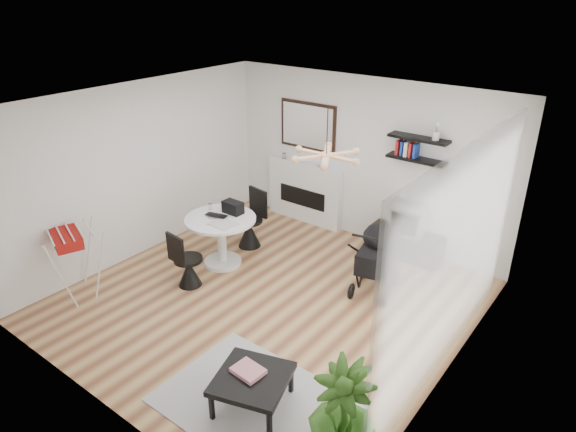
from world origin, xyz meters
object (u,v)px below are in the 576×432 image
Objects in this scene: coffee_table at (252,380)px; potted_plant at (342,415)px; dining_table at (221,234)px; fireplace at (305,185)px; stroller at (377,261)px; tv_console at (405,244)px; drying_rack at (75,261)px; crt_tv at (410,220)px.

coffee_table is 0.84× the size of potted_plant.
coffee_table is at bearing -40.25° from dining_table.
fireplace is 2.07m from dining_table.
fireplace is 2.49m from stroller.
tv_console is at bearing 107.39° from potted_plant.
stroller is at bearing 19.87° from dining_table.
drying_rack is at bearing -129.90° from tv_console.
fireplace is at bearing 137.41° from stroller.
stroller is at bearing 112.26° from potted_plant.
tv_console is at bearing 175.00° from crt_tv.
drying_rack is at bearing 177.94° from coffee_table.
stroller is at bearing -87.51° from crt_tv.
fireplace reaches higher than potted_plant.
fireplace is 2.02× the size of dining_table.
dining_table reaches higher than coffee_table.
potted_plant is at bearing -79.91° from stroller.
dining_table is at bearing -138.03° from tv_console.
fireplace is 2.04× the size of stroller.
drying_rack is at bearing -130.26° from crt_tv.
potted_plant reaches higher than crt_tv.
dining_table is 1.18× the size of coffee_table.
potted_plant is (1.13, -2.76, 0.08)m from stroller.
stroller is (3.22, 2.63, -0.07)m from drying_rack.
drying_rack is 4.15m from stroller.
fireplace is at bearing 129.15° from potted_plant.
fireplace is 5.18m from potted_plant.
dining_table is at bearing 81.73° from drying_rack.
potted_plant reaches higher than tv_console.
stroller reaches higher than coffee_table.
tv_console is 1.16× the size of drying_rack.
dining_table is (-2.18, -1.92, -0.14)m from crt_tv.
potted_plant is at bearing -50.85° from fireplace.
coffee_table is (3.28, -0.12, -0.18)m from drying_rack.
dining_table is at bearing -172.30° from stroller.
fireplace reaches higher than coffee_table.
fireplace reaches higher than crt_tv.
crt_tv is at bearing 41.43° from dining_table.
tv_console is 1.15m from stroller.
fireplace is 4.58m from coffee_table.
drying_rack is 3.29m from coffee_table.
fireplace is 4.28× the size of crt_tv.
drying_rack is (-1.08, -3.88, -0.16)m from fireplace.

